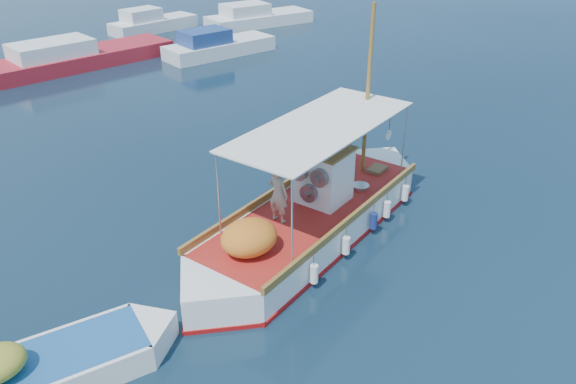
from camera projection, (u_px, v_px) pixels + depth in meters
ground at (327, 230)px, 16.24m from camera, size 160.00×160.00×0.00m
fishing_caique at (311, 219)px, 15.74m from camera, size 9.59×5.09×6.21m
dinghy at (38, 375)px, 11.02m from camera, size 5.69×1.87×1.39m
bg_boat_n at (76, 58)px, 30.94m from camera, size 10.58×4.36×1.80m
bg_boat_ne at (217, 47)px, 33.13m from camera, size 6.83×2.76×1.80m
bg_boat_e at (257, 18)px, 40.47m from camera, size 7.80×2.81×1.80m
bg_boat_far_n at (151, 24)px, 38.79m from camera, size 6.39×3.18×1.80m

